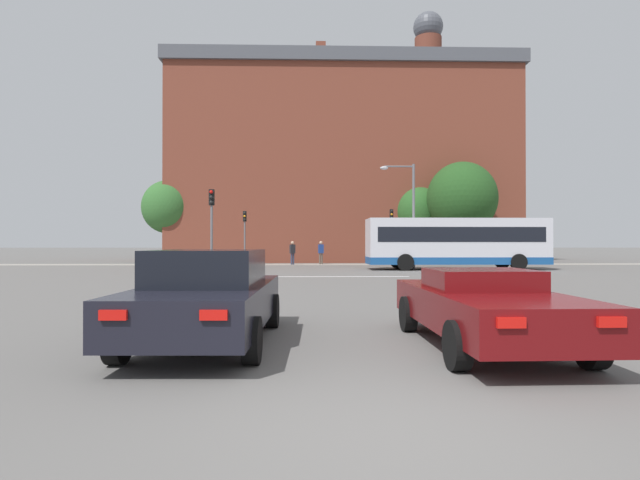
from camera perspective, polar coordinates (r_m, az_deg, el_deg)
The scene contains 16 objects.
ground_plane at distance 4.59m, azimuth 8.53°, elevation -20.93°, with size 400.00×400.00×0.00m, color #605E5B.
stop_line_strip at distance 24.37m, azimuth 0.23°, elevation -4.20°, with size 8.53×0.30×0.01m, color silver.
far_pavement at distance 38.67m, azimuth -0.42°, elevation -2.80°, with size 69.48×2.50×0.01m, color gray.
brick_civic_building at distance 49.48m, azimuth 2.34°, elevation 8.29°, with size 30.86×15.70×24.51m.
car_saloon_left at distance 8.33m, azimuth -12.58°, elevation -6.23°, with size 2.09×4.81×1.51m.
car_roadster_right at distance 8.25m, azimuth 18.15°, elevation -7.16°, with size 2.02×4.65×1.20m.
bus_crossing_lead at distance 32.19m, azimuth 15.26°, elevation -0.25°, with size 11.04×2.77×3.16m.
traffic_light_far_left at distance 38.62m, azimuth -8.60°, elevation 1.30°, with size 0.26×0.31×4.12m.
traffic_light_near_left at distance 25.60m, azimuth -12.29°, elevation 2.50°, with size 0.26×0.31×4.34m.
traffic_light_far_right at distance 38.92m, azimuth 8.17°, elevation 1.43°, with size 0.26×0.31×4.28m.
street_lamp_junction at distance 31.51m, azimuth 9.95°, elevation 4.05°, with size 2.18×0.36×6.56m.
pedestrian_waiting at distance 38.92m, azimuth 0.11°, elevation -1.21°, with size 0.44×0.31×1.82m.
pedestrian_walking_east at distance 38.18m, azimuth -3.17°, elevation -1.23°, with size 0.46×0.40×1.81m.
tree_by_building at distance 42.91m, azimuth 11.28°, elevation 3.14°, with size 4.02×4.02×6.40m.
tree_kerbside at distance 41.29m, azimuth 15.92°, elevation 4.60°, with size 5.51×5.51×8.12m.
tree_distant at distance 44.26m, azimuth -17.04°, elevation 3.62°, with size 4.26×4.26×6.97m.
Camera 1 is at (-0.75, -4.23, 1.61)m, focal length 28.00 mm.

